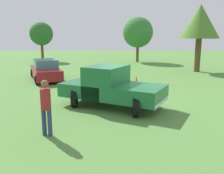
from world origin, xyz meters
The scene contains 8 objects.
ground_plane centered at (0.00, 0.00, 0.00)m, with size 80.00×80.00×0.00m, color #54843D.
pickup_truck centered at (0.58, -0.79, 0.95)m, with size 3.83×4.93×1.82m.
sedan_near centered at (-6.09, -5.42, 0.68)m, with size 4.83×3.30×1.47m.
person_bystander centered at (3.87, -2.75, 1.03)m, with size 0.39×0.39×1.80m.
tree_back_left centered at (-18.15, 2.34, 3.43)m, with size 3.52×3.52×5.20m.
tree_back_right centered at (-10.18, 6.76, 4.20)m, with size 3.31×3.31×5.67m.
tree_far_center centered at (-19.00, -9.19, 3.26)m, with size 2.77×2.77×4.67m.
traffic_cone centered at (-4.54, 0.91, 0.28)m, with size 0.32×0.32×0.55m, color orange.
Camera 1 is at (11.25, -0.69, 3.16)m, focal length 39.46 mm.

